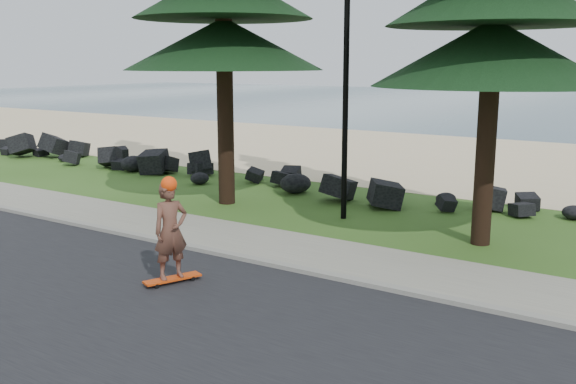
% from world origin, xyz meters
% --- Properties ---
extents(ground, '(160.00, 160.00, 0.00)m').
position_xyz_m(ground, '(0.00, 0.00, 0.00)').
color(ground, '#345A1C').
rests_on(ground, ground).
extents(road, '(160.00, 7.00, 0.02)m').
position_xyz_m(road, '(0.00, -4.50, 0.01)').
color(road, black).
rests_on(road, ground).
extents(kerb, '(160.00, 0.20, 0.10)m').
position_xyz_m(kerb, '(0.00, -0.90, 0.05)').
color(kerb, gray).
rests_on(kerb, ground).
extents(sidewalk, '(160.00, 2.00, 0.08)m').
position_xyz_m(sidewalk, '(0.00, 0.20, 0.04)').
color(sidewalk, gray).
rests_on(sidewalk, ground).
extents(beach_sand, '(160.00, 15.00, 0.01)m').
position_xyz_m(beach_sand, '(0.00, 14.50, 0.01)').
color(beach_sand, beige).
rests_on(beach_sand, ground).
extents(seawall_boulders, '(60.00, 2.40, 1.10)m').
position_xyz_m(seawall_boulders, '(0.00, 5.60, 0.00)').
color(seawall_boulders, black).
rests_on(seawall_boulders, ground).
extents(lamp_post, '(0.25, 0.14, 8.14)m').
position_xyz_m(lamp_post, '(0.00, 3.20, 4.13)').
color(lamp_post, black).
rests_on(lamp_post, ground).
extents(skateboarder, '(0.61, 1.03, 1.88)m').
position_xyz_m(skateboarder, '(-0.20, -2.64, 0.95)').
color(skateboarder, '#D43F0C').
rests_on(skateboarder, ground).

